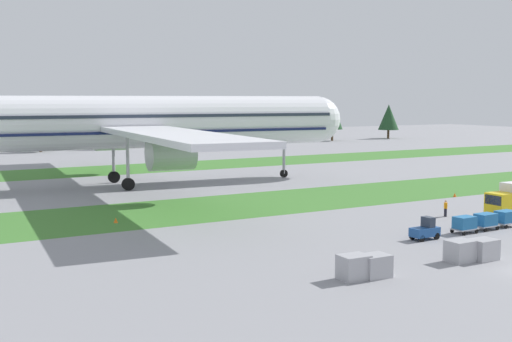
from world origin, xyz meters
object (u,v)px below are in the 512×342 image
airliner (137,122)px  cargo_dolly_lead (465,223)px  ground_crew_marshaller (446,208)px  uld_container_0 (354,267)px  cargo_dolly_third (506,217)px  uld_container_2 (483,249)px  taxiway_marker_0 (455,195)px  baggage_tug (425,230)px  uld_container_3 (460,251)px  cargo_dolly_second (486,220)px  uld_container_1 (375,266)px  taxiway_marker_1 (116,220)px

airliner → cargo_dolly_lead: 49.30m
ground_crew_marshaller → uld_container_0: size_ratio=0.87×
airliner → cargo_dolly_lead: bearing=22.8°
cargo_dolly_third → ground_crew_marshaller: ground_crew_marshaller is taller
uld_container_2 → taxiway_marker_0: 32.86m
airliner → baggage_tug: (9.82, -46.50, -8.20)m
cargo_dolly_lead → ground_crew_marshaller: bearing=-36.7°
uld_container_2 → uld_container_3: size_ratio=1.00×
airliner → taxiway_marker_0: bearing=50.9°
cargo_dolly_second → taxiway_marker_0: bearing=-41.2°
cargo_dolly_lead → taxiway_marker_0: size_ratio=4.31×
cargo_dolly_second → ground_crew_marshaller: ground_crew_marshaller is taller
cargo_dolly_lead → uld_container_0: (-18.33, -7.15, -0.08)m
uld_container_1 → uld_container_3: bearing=1.0°
uld_container_0 → cargo_dolly_lead: bearing=21.3°
airliner → uld_container_1: airliner is taller
ground_crew_marshaller → taxiway_marker_0: bearing=145.8°
airliner → baggage_tug: airliner is taller
ground_crew_marshaller → uld_container_2: size_ratio=0.87×
uld_container_0 → uld_container_3: 10.03m
airliner → uld_container_2: 55.29m
baggage_tug → cargo_dolly_lead: size_ratio=1.17×
uld_container_2 → taxiway_marker_0: bearing=47.1°
ground_crew_marshaller → airliner: bearing=-137.4°
uld_container_2 → uld_container_3: uld_container_3 is taller
ground_crew_marshaller → uld_container_0: bearing=-42.6°
airliner → cargo_dolly_third: bearing=29.1°
uld_container_1 → airliner: bearing=88.0°
cargo_dolly_third → ground_crew_marshaller: bearing=5.9°
uld_container_1 → uld_container_2: 10.39m
cargo_dolly_lead → ground_crew_marshaller: size_ratio=1.30×
cargo_dolly_second → uld_container_0: (-21.23, -7.26, -0.08)m
cargo_dolly_third → taxiway_marker_0: (10.24, 16.14, -0.66)m
baggage_tug → cargo_dolly_lead: (5.02, 0.19, 0.10)m
cargo_dolly_third → uld_container_0: uld_container_0 is taller
uld_container_3 → taxiway_marker_0: 33.91m
baggage_tug → uld_container_1: baggage_tug is taller
cargo_dolly_third → uld_container_0: 25.23m
cargo_dolly_second → taxiway_marker_1: 35.65m
cargo_dolly_third → uld_container_0: size_ratio=1.13×
cargo_dolly_lead → uld_container_3: bearing=128.9°
cargo_dolly_lead → cargo_dolly_third: 5.80m
cargo_dolly_second → uld_container_2: uld_container_2 is taller
taxiway_marker_0 → taxiway_marker_1: taxiway_marker_0 is taller
uld_container_0 → taxiway_marker_0: 41.64m
ground_crew_marshaller → taxiway_marker_0: size_ratio=3.33×
airliner → uld_container_1: (-1.88, -53.70, -8.23)m
baggage_tug → ground_crew_marshaller: size_ratio=1.52×
uld_container_1 → taxiway_marker_0: size_ratio=3.82×
cargo_dolly_third → airliner: bearing=21.9°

